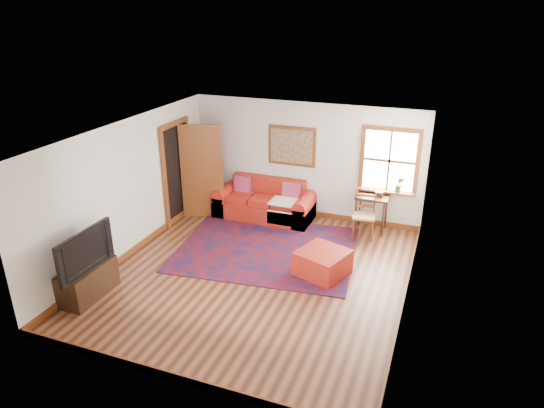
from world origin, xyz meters
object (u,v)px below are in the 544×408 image
at_px(side_table, 372,201).
at_px(media_cabinet, 88,281).
at_px(red_leather_sofa, 265,205).
at_px(ladder_back_chair, 364,213).
at_px(red_ottoman, 322,263).

xyz_separation_m(side_table, media_cabinet, (-3.78, -4.02, -0.38)).
bearing_deg(side_table, media_cabinet, -133.28).
xyz_separation_m(red_leather_sofa, ladder_back_chair, (2.20, -0.19, 0.22)).
relative_size(red_ottoman, side_table, 1.00).
xyz_separation_m(red_ottoman, ladder_back_chair, (0.37, 1.74, 0.28)).
xyz_separation_m(red_leather_sofa, side_table, (2.29, 0.11, 0.37)).
bearing_deg(red_leather_sofa, ladder_back_chair, -4.88).
relative_size(side_table, ladder_back_chair, 0.83).
bearing_deg(ladder_back_chair, side_table, 72.95).
relative_size(red_ottoman, ladder_back_chair, 0.83).
height_order(side_table, media_cabinet, side_table).
xyz_separation_m(red_leather_sofa, media_cabinet, (-1.49, -3.90, -0.01)).
height_order(red_leather_sofa, ladder_back_chair, ladder_back_chair).
relative_size(red_leather_sofa, media_cabinet, 2.17).
distance_m(red_ottoman, media_cabinet, 3.86).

